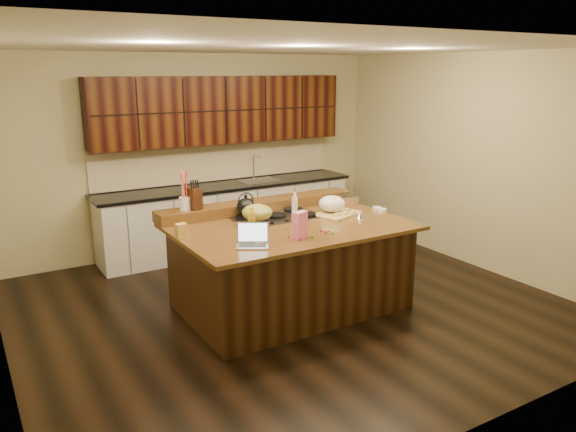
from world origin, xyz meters
TOP-DOWN VIEW (x-y plane):
  - room at (0.00, 0.00)m, footprint 5.52×5.02m
  - island at (0.00, 0.00)m, footprint 2.40×1.60m
  - back_ledge at (0.00, 0.70)m, footprint 2.40×0.30m
  - cooktop at (0.00, 0.30)m, footprint 0.92×0.52m
  - back_counter at (0.30, 2.23)m, footprint 3.70×0.66m
  - kettle at (-0.30, 0.43)m, footprint 0.22×0.22m
  - green_bowl at (-0.30, 0.17)m, footprint 0.41×0.41m
  - laptop at (-0.67, -0.43)m, footprint 0.37×0.35m
  - oil_bottle at (-0.60, -0.28)m, footprint 0.08×0.08m
  - vinegar_bottle at (0.14, 0.14)m, footprint 0.07×0.07m
  - wooden_tray at (0.64, 0.13)m, footprint 0.59×0.50m
  - ramekin_a at (1.15, -0.10)m, footprint 0.12×0.12m
  - ramekin_b at (0.67, 0.08)m, footprint 0.13×0.13m
  - ramekin_c at (1.15, -0.01)m, footprint 0.13×0.13m
  - strainer_bowl at (1.08, 0.43)m, footprint 0.29×0.29m
  - kitchen_timer at (0.78, -0.18)m, footprint 0.10×0.10m
  - pink_bag at (-0.18, -0.47)m, footprint 0.16×0.12m
  - candy_plate at (-0.60, -0.43)m, footprint 0.20×0.20m
  - package_box at (-1.15, 0.12)m, footprint 0.11×0.08m
  - utensil_crock at (-0.88, 0.70)m, footprint 0.14×0.14m
  - knife_block at (-0.79, 0.70)m, footprint 0.14×0.21m
  - gumdrop_0 at (0.12, -0.39)m, footprint 0.02×0.02m
  - gumdrop_1 at (-0.04, -0.39)m, footprint 0.02×0.02m
  - gumdrop_2 at (-0.22, -0.53)m, footprint 0.02×0.02m
  - gumdrop_3 at (0.15, -0.42)m, footprint 0.02×0.02m
  - gumdrop_4 at (0.17, -0.44)m, footprint 0.02×0.02m
  - gumdrop_5 at (-0.07, -0.52)m, footprint 0.02×0.02m
  - gumdrop_6 at (-0.26, -0.40)m, footprint 0.02×0.02m
  - gumdrop_7 at (-0.14, -0.39)m, footprint 0.02×0.02m
  - gumdrop_8 at (0.12, -0.46)m, footprint 0.02×0.02m
  - gumdrop_9 at (0.17, -0.51)m, footprint 0.02×0.02m

SIDE VIEW (x-z plane):
  - island at x=0.00m, z-range 0.00..0.92m
  - candy_plate at x=-0.60m, z-range 0.92..0.93m
  - gumdrop_0 at x=0.12m, z-range 0.92..0.94m
  - gumdrop_1 at x=-0.04m, z-range 0.92..0.94m
  - gumdrop_2 at x=-0.22m, z-range 0.92..0.94m
  - gumdrop_3 at x=0.15m, z-range 0.92..0.94m
  - gumdrop_4 at x=0.17m, z-range 0.92..0.94m
  - gumdrop_5 at x=-0.07m, z-range 0.92..0.94m
  - gumdrop_6 at x=-0.26m, z-range 0.92..0.94m
  - gumdrop_7 at x=-0.14m, z-range 0.92..0.94m
  - gumdrop_8 at x=0.12m, z-range 0.92..0.94m
  - gumdrop_9 at x=0.17m, z-range 0.92..0.94m
  - cooktop at x=0.00m, z-range 0.91..0.96m
  - ramekin_a at x=1.15m, z-range 0.92..0.96m
  - ramekin_b at x=0.67m, z-range 0.92..0.96m
  - ramekin_c at x=1.15m, z-range 0.92..0.96m
  - kitchen_timer at x=0.78m, z-range 0.92..0.99m
  - strainer_bowl at x=1.08m, z-range 0.92..1.01m
  - laptop at x=-0.67m, z-range 0.87..1.08m
  - back_ledge at x=0.00m, z-range 0.92..1.04m
  - back_counter at x=0.30m, z-range -0.22..2.18m
  - package_box at x=-1.15m, z-range 0.92..1.06m
  - wooden_tray at x=0.64m, z-range 0.91..1.11m
  - vinegar_bottle at x=0.14m, z-range 0.92..1.17m
  - green_bowl at x=-0.30m, z-range 0.97..1.14m
  - pink_bag at x=-0.18m, z-range 0.92..1.18m
  - oil_bottle at x=-0.60m, z-range 0.92..1.19m
  - kettle at x=-0.30m, z-range 0.97..1.15m
  - utensil_crock at x=-0.88m, z-range 1.04..1.18m
  - knife_block at x=-0.79m, z-range 1.04..1.27m
  - room at x=0.00m, z-range -0.01..2.71m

